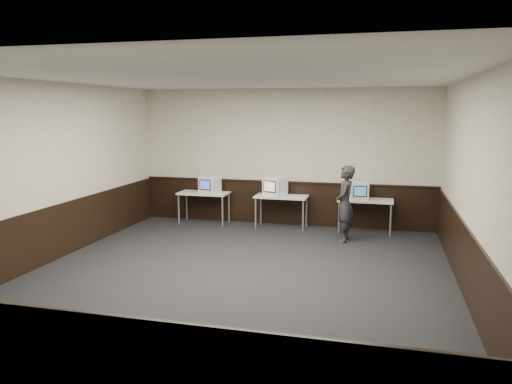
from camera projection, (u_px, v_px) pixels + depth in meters
floor at (237, 277)px, 8.16m from camera, size 8.00×8.00×0.00m
ceiling at (236, 77)px, 7.65m from camera, size 8.00×8.00×0.00m
back_wall at (285, 157)px, 11.73m from camera, size 7.00×0.00×7.00m
front_wall at (96, 245)px, 4.08m from camera, size 7.00×0.00×7.00m
left_wall at (46, 173)px, 8.77m from camera, size 0.00×8.00×8.00m
right_wall at (473, 189)px, 7.04m from camera, size 0.00×8.00×8.00m
wainscot_back at (284, 203)px, 11.89m from camera, size 6.98×0.04×1.00m
wainscot_front at (104, 369)px, 4.28m from camera, size 6.98×0.04×1.00m
wainscot_left at (51, 234)px, 8.94m from camera, size 0.04×7.98×1.00m
wainscot_right at (467, 263)px, 7.23m from camera, size 0.04×7.98×1.00m
wainscot_rail at (285, 182)px, 11.78m from camera, size 6.98×0.06×0.04m
desk_left at (204, 195)px, 11.96m from camera, size 1.20×0.60×0.75m
desk_center at (281, 199)px, 11.49m from camera, size 1.20×0.60×0.75m
desk_right at (365, 202)px, 11.03m from camera, size 1.20×0.60×0.75m
emac_left at (210, 184)px, 11.84m from camera, size 0.48×0.50×0.40m
emac_center at (275, 186)px, 11.47m from camera, size 0.56×0.58×0.43m
emac_right at (359, 191)px, 10.97m from camera, size 0.45×0.47×0.39m
person at (345, 204)px, 10.24m from camera, size 0.40×0.59×1.58m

